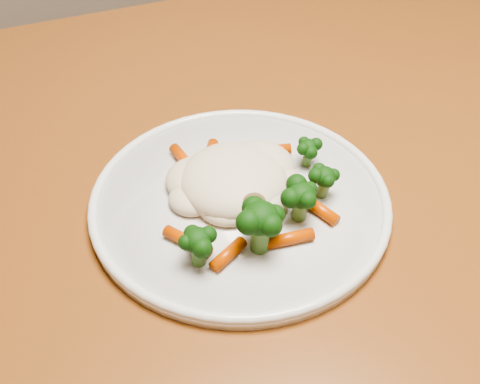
% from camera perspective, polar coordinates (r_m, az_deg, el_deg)
% --- Properties ---
extents(dining_table, '(1.28, 0.91, 0.75)m').
position_cam_1_polar(dining_table, '(0.75, 1.91, -1.80)').
color(dining_table, brown).
rests_on(dining_table, ground).
extents(plate, '(0.30, 0.30, 0.01)m').
position_cam_1_polar(plate, '(0.61, 0.00, -0.99)').
color(plate, white).
rests_on(plate, dining_table).
extents(meal, '(0.20, 0.19, 0.05)m').
position_cam_1_polar(meal, '(0.59, 0.48, 0.69)').
color(meal, beige).
rests_on(meal, plate).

